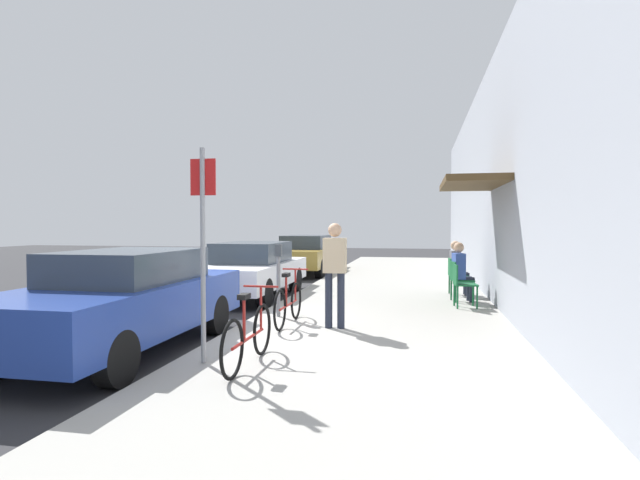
# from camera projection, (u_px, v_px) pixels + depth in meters

# --- Properties ---
(ground_plane) EXTENTS (60.00, 60.00, 0.00)m
(ground_plane) POSITION_uv_depth(u_px,v_px,m) (235.00, 334.00, 8.20)
(ground_plane) COLOR #2D2D30
(sidewalk_slab) EXTENTS (4.50, 32.00, 0.12)m
(sidewalk_slab) POSITION_uv_depth(u_px,v_px,m) (382.00, 314.00, 9.72)
(sidewalk_slab) COLOR #9E9B93
(sidewalk_slab) RESTS_ON ground_plane
(building_facade) EXTENTS (1.40, 32.00, 5.45)m
(building_facade) POSITION_uv_depth(u_px,v_px,m) (513.00, 174.00, 9.17)
(building_facade) COLOR #999EA8
(building_facade) RESTS_ON ground_plane
(parked_car_0) EXTENTS (1.80, 4.40, 1.43)m
(parked_car_0) POSITION_uv_depth(u_px,v_px,m) (124.00, 299.00, 7.00)
(parked_car_0) COLOR navy
(parked_car_0) RESTS_ON ground_plane
(parked_car_1) EXTENTS (1.80, 4.40, 1.36)m
(parked_car_1) POSITION_uv_depth(u_px,v_px,m) (251.00, 269.00, 12.26)
(parked_car_1) COLOR silver
(parked_car_1) RESTS_ON ground_plane
(parked_car_2) EXTENTS (1.80, 4.40, 1.40)m
(parked_car_2) POSITION_uv_depth(u_px,v_px,m) (306.00, 254.00, 18.15)
(parked_car_2) COLOR #A58433
(parked_car_2) RESTS_ON ground_plane
(parking_meter) EXTENTS (0.12, 0.10, 1.32)m
(parking_meter) POSITION_uv_depth(u_px,v_px,m) (278.00, 275.00, 9.07)
(parking_meter) COLOR slate
(parking_meter) RESTS_ON sidewalk_slab
(street_sign) EXTENTS (0.32, 0.06, 2.60)m
(street_sign) POSITION_uv_depth(u_px,v_px,m) (203.00, 238.00, 6.01)
(street_sign) COLOR gray
(street_sign) RESTS_ON sidewalk_slab
(bicycle_0) EXTENTS (0.46, 1.71, 0.90)m
(bicycle_0) POSITION_uv_depth(u_px,v_px,m) (249.00, 336.00, 5.90)
(bicycle_0) COLOR black
(bicycle_0) RESTS_ON sidewalk_slab
(bicycle_1) EXTENTS (0.46, 1.71, 0.90)m
(bicycle_1) POSITION_uv_depth(u_px,v_px,m) (289.00, 303.00, 8.36)
(bicycle_1) COLOR black
(bicycle_1) RESTS_ON sidewalk_slab
(cafe_chair_0) EXTENTS (0.48, 0.48, 0.87)m
(cafe_chair_0) POSITION_uv_depth(u_px,v_px,m) (461.00, 283.00, 10.09)
(cafe_chair_0) COLOR #14592D
(cafe_chair_0) RESTS_ON sidewalk_slab
(cafe_chair_1) EXTENTS (0.51, 0.51, 0.87)m
(cafe_chair_1) POSITION_uv_depth(u_px,v_px,m) (458.00, 278.00, 10.87)
(cafe_chair_1) COLOR #14592D
(cafe_chair_1) RESTS_ON sidewalk_slab
(seated_patron_1) EXTENTS (0.48, 0.42, 1.29)m
(seated_patron_1) POSITION_uv_depth(u_px,v_px,m) (461.00, 270.00, 10.86)
(seated_patron_1) COLOR #232838
(seated_patron_1) RESTS_ON sidewalk_slab
(cafe_chair_2) EXTENTS (0.47, 0.47, 0.87)m
(cafe_chair_2) POSITION_uv_depth(u_px,v_px,m) (455.00, 274.00, 11.90)
(cafe_chair_2) COLOR #14592D
(cafe_chair_2) RESTS_ON sidewalk_slab
(seated_patron_2) EXTENTS (0.44, 0.38, 1.29)m
(seated_patron_2) POSITION_uv_depth(u_px,v_px,m) (458.00, 266.00, 11.88)
(seated_patron_2) COLOR #232838
(seated_patron_2) RESTS_ON sidewalk_slab
(pedestrian_standing) EXTENTS (0.36, 0.22, 1.70)m
(pedestrian_standing) POSITION_uv_depth(u_px,v_px,m) (335.00, 267.00, 8.04)
(pedestrian_standing) COLOR #232838
(pedestrian_standing) RESTS_ON sidewalk_slab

